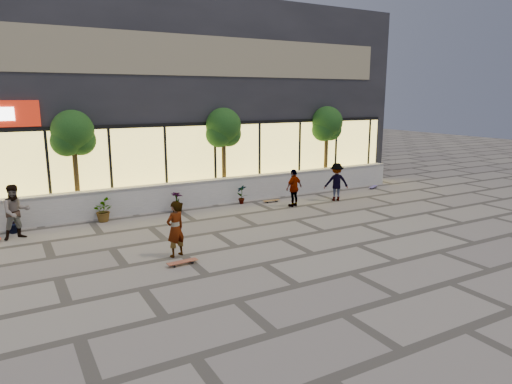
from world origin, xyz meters
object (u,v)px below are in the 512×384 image
skater_center (175,229)px  skater_right_near (294,188)px  skateboard_right_far (373,187)px  tree_midwest (73,136)px  tree_east (327,126)px  skateboard_center (182,262)px  skater_left (16,212)px  skateboard_right_near (271,201)px  skater_right_far (336,182)px  tree_mideast (223,130)px

skater_center → skater_right_near: bearing=-172.3°
skater_right_near → skateboard_right_far: bearing=176.2°
tree_midwest → skater_right_near: size_ratio=2.57×
tree_east → skateboard_center: tree_east is taller
skater_center → skater_left: skater_left is taller
skateboard_right_near → skateboard_right_far: skateboard_right_far is taller
skater_right_near → skateboard_right_far: (5.44, 1.18, -0.69)m
skater_right_far → skateboard_center: size_ratio=1.93×
skater_left → skateboard_right_near: bearing=-10.8°
tree_midwest → tree_east: 11.50m
tree_mideast → skateboard_center: 8.53m
tree_midwest → skater_left: bearing=-136.3°
skater_right_near → skater_right_far: size_ratio=0.94×
skateboard_right_far → skater_left: bearing=152.6°
skater_right_far → skateboard_right_near: 2.88m
skater_right_far → skateboard_right_near: bearing=2.0°
skater_center → skater_left: 5.48m
skater_left → skateboard_right_far: skater_left is taller
skater_right_near → skater_right_far: bearing=163.7°
tree_midwest → skater_right_far: (10.00, -2.69, -2.18)m
skateboard_right_far → skater_right_near: bearing=163.0°
tree_east → skater_right_near: 5.05m
tree_east → skater_right_near: size_ratio=2.57×
tree_east → skater_center: (-9.82, -5.98, -2.19)m
tree_east → skateboard_center: (-9.91, -6.70, -2.90)m
skater_left → skateboard_right_near: size_ratio=2.29×
tree_east → skater_right_far: bearing=-119.2°
tree_east → skater_left: tree_east is taller
tree_mideast → skateboard_right_near: tree_mideast is taller
tree_east → skateboard_center: bearing=-145.9°
skater_center → skater_right_near: (6.16, 3.29, -0.03)m
skater_left → skateboard_right_near: 9.57m
tree_mideast → skateboard_right_far: size_ratio=5.09×
tree_midwest → skater_right_near: 8.58m
skater_left → skateboard_center: size_ratio=2.07×
tree_mideast → skater_center: size_ratio=2.47×
skateboard_center → skater_left: bearing=125.0°
skater_right_near → skater_right_far: 2.16m
skater_center → skater_right_near: skater_center is taller
skater_center → skateboard_center: skater_center is taller
skater_right_far → skater_center: bearing=45.6°
tree_mideast → skater_center: (-4.32, -5.98, -2.19)m
skater_right_far → skateboard_center: skater_right_far is taller
skater_right_far → skateboard_right_far: size_ratio=2.10×
skater_right_far → skater_right_near: bearing=23.9°
tree_mideast → tree_east: 5.50m
tree_mideast → skater_left: tree_mideast is taller
skater_center → skater_left: size_ratio=0.92×
skater_center → skateboard_right_far: 12.45m
tree_east → skateboard_right_near: tree_east is taller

